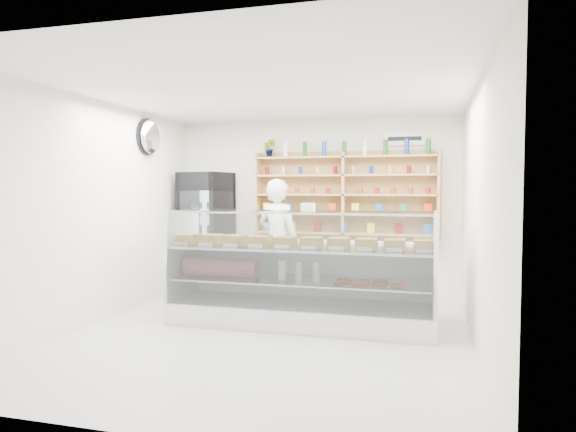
% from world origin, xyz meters
% --- Properties ---
extents(room, '(5.00, 5.00, 5.00)m').
position_xyz_m(room, '(0.00, 0.00, 1.40)').
color(room, '#B0AFB4').
rests_on(room, ground).
extents(display_counter, '(3.27, 0.98, 1.42)m').
position_xyz_m(display_counter, '(0.24, 0.61, 0.38)').
color(display_counter, white).
rests_on(display_counter, floor).
extents(shop_worker, '(0.77, 0.63, 1.84)m').
position_xyz_m(shop_worker, '(-0.37, 1.67, 0.92)').
color(shop_worker, silver).
rests_on(shop_worker, floor).
extents(drinks_cooler, '(0.80, 0.79, 1.96)m').
position_xyz_m(drinks_cooler, '(-1.72, 2.13, 0.98)').
color(drinks_cooler, black).
rests_on(drinks_cooler, floor).
extents(wall_shelving, '(2.84, 0.28, 1.33)m').
position_xyz_m(wall_shelving, '(0.50, 2.34, 1.59)').
color(wall_shelving, tan).
rests_on(wall_shelving, back_wall).
extents(potted_plant, '(0.18, 0.15, 0.29)m').
position_xyz_m(potted_plant, '(-0.69, 2.34, 2.34)').
color(potted_plant, '#1E6626').
rests_on(potted_plant, wall_shelving).
extents(security_mirror, '(0.15, 0.50, 0.50)m').
position_xyz_m(security_mirror, '(-2.17, 1.20, 2.45)').
color(security_mirror, silver).
rests_on(security_mirror, left_wall).
extents(wall_sign, '(0.62, 0.03, 0.20)m').
position_xyz_m(wall_sign, '(1.40, 2.47, 2.45)').
color(wall_sign, white).
rests_on(wall_sign, back_wall).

